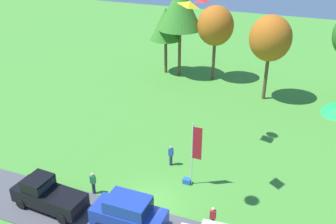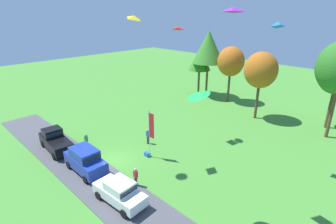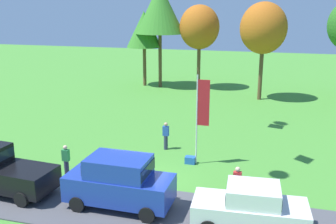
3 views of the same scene
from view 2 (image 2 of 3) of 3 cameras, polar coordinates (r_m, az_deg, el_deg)
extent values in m
plane|color=#478E33|center=(26.25, -12.27, -10.59)|extent=(120.00, 120.00, 0.00)
cube|color=#4C4C51|center=(25.20, -17.22, -12.50)|extent=(36.00, 4.40, 0.06)
cube|color=black|center=(29.56, -23.15, -6.13)|extent=(5.12, 2.25, 1.00)
cube|color=black|center=(29.89, -23.91, -4.03)|extent=(1.62, 1.86, 0.80)
cube|color=#19232D|center=(29.89, -23.91, -4.03)|extent=(1.65, 1.83, 0.44)
cylinder|color=black|center=(31.07, -25.63, -6.24)|extent=(0.70, 0.29, 0.68)
cylinder|color=black|center=(31.48, -22.51, -5.37)|extent=(0.70, 0.29, 0.68)
cylinder|color=black|center=(28.11, -23.58, -8.80)|extent=(0.70, 0.29, 0.68)
cylinder|color=black|center=(28.57, -20.17, -7.79)|extent=(0.70, 0.29, 0.68)
cube|color=#1E389E|center=(24.92, -17.51, -10.45)|extent=(4.61, 1.94, 1.10)
cube|color=#1E389E|center=(24.44, -17.76, -8.51)|extent=(2.61, 1.78, 0.84)
cube|color=#19232D|center=(24.44, -17.76, -8.51)|extent=(2.67, 1.75, 0.46)
cylinder|color=black|center=(26.13, -20.79, -10.73)|extent=(0.68, 0.25, 0.68)
cylinder|color=black|center=(26.75, -17.28, -9.47)|extent=(0.68, 0.25, 0.68)
cylinder|color=black|center=(23.69, -17.48, -13.83)|extent=(0.68, 0.25, 0.68)
cylinder|color=black|center=(24.37, -13.68, -12.33)|extent=(0.68, 0.25, 0.68)
cube|color=white|center=(20.87, -10.49, -17.10)|extent=(4.52, 2.11, 0.80)
cube|color=white|center=(20.35, -10.45, -15.56)|extent=(2.11, 1.78, 0.70)
cube|color=#19232D|center=(20.35, -10.45, -15.56)|extent=(2.15, 1.75, 0.38)
cylinder|color=black|center=(21.72, -14.86, -17.12)|extent=(0.70, 0.29, 0.68)
cylinder|color=black|center=(22.48, -11.20, -15.28)|extent=(0.70, 0.29, 0.68)
cylinder|color=black|center=(19.81, -9.50, -20.98)|extent=(0.70, 0.29, 0.68)
cylinder|color=black|center=(20.64, -5.69, -18.72)|extent=(0.70, 0.29, 0.68)
cylinder|color=#2D334C|center=(28.80, -4.39, -6.09)|extent=(0.24, 0.24, 0.88)
cube|color=#2851AD|center=(28.47, -4.43, -4.77)|extent=(0.36, 0.22, 0.60)
sphere|color=tan|center=(28.29, -4.45, -4.01)|extent=(0.22, 0.22, 0.22)
cylinder|color=#2D334C|center=(29.06, -17.24, -6.80)|extent=(0.24, 0.24, 0.88)
cube|color=#2D8E47|center=(28.74, -17.40, -5.50)|extent=(0.36, 0.22, 0.60)
sphere|color=beige|center=(28.56, -17.49, -4.74)|extent=(0.22, 0.22, 0.22)
cylinder|color=#2D334C|center=(22.52, -7.00, -14.78)|extent=(0.24, 0.24, 0.88)
cube|color=red|center=(22.10, -7.09, -13.23)|extent=(0.36, 0.22, 0.60)
sphere|color=beige|center=(21.87, -7.14, -12.32)|extent=(0.22, 0.22, 0.22)
cylinder|color=brown|center=(45.98, 6.69, 6.53)|extent=(0.36, 0.36, 4.19)
cone|color=#387F28|center=(45.15, 6.90, 11.43)|extent=(3.77, 3.77, 3.77)
cylinder|color=brown|center=(44.58, 8.43, 6.96)|extent=(0.36, 0.36, 5.67)
cone|color=#387F28|center=(43.60, 8.82, 13.84)|extent=(5.10, 5.10, 5.10)
cylinder|color=brown|center=(42.67, 13.05, 5.22)|extent=(0.36, 0.36, 4.55)
ellipsoid|color=#B25B19|center=(41.77, 13.52, 10.65)|extent=(4.09, 4.09, 4.50)
cylinder|color=brown|center=(36.79, 18.76, 2.18)|extent=(0.36, 0.36, 4.67)
ellipsoid|color=#B25B19|center=(35.72, 19.56, 8.60)|extent=(4.21, 4.21, 4.63)
cylinder|color=brown|center=(37.43, 31.71, 0.51)|extent=(0.36, 0.36, 4.84)
cylinder|color=brown|center=(34.45, 32.00, -0.32)|extent=(0.36, 0.36, 5.75)
cylinder|color=silver|center=(25.35, -4.10, -4.85)|extent=(0.08, 0.08, 5.01)
cube|color=red|center=(24.69, -3.62, -3.02)|extent=(0.64, 0.04, 2.50)
cube|color=blue|center=(26.62, -4.52, -9.14)|extent=(0.56, 0.40, 0.40)
pyramid|color=red|center=(27.46, 2.19, 17.86)|extent=(1.37, 1.42, 0.47)
cone|color=green|center=(15.40, 6.59, 3.90)|extent=(1.97, 1.97, 0.69)
pyramid|color=yellow|center=(22.10, -7.35, 19.76)|extent=(1.26, 1.28, 0.50)
pyramid|color=purple|center=(16.44, 14.06, 20.86)|extent=(1.29, 1.19, 0.35)
pyramid|color=blue|center=(22.73, 22.79, 17.24)|extent=(1.15, 1.15, 0.61)
camera|label=1|loc=(13.30, -87.49, 19.62)|focal=42.00mm
camera|label=3|loc=(15.04, -61.37, -10.42)|focal=42.00mm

